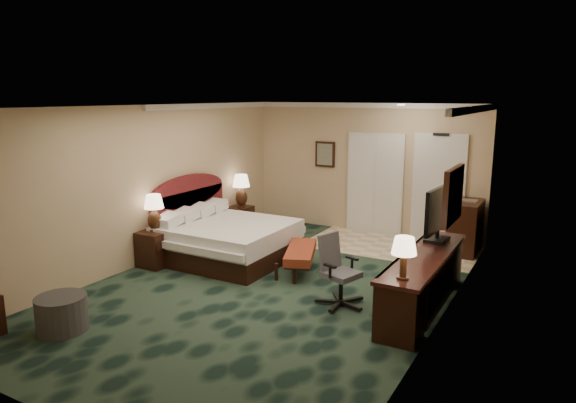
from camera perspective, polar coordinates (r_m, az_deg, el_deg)
The scene contains 25 objects.
floor at distance 7.92m, azimuth -1.71°, elevation -9.40°, with size 5.00×7.50×0.00m, color black.
ceiling at distance 7.39m, azimuth -1.84°, elevation 10.51°, with size 5.00×7.50×0.00m, color silver.
wall_back at distance 10.88m, azimuth 8.51°, elevation 3.66°, with size 5.00×0.00×2.70m, color tan.
wall_front at distance 4.85m, azimuth -25.54°, elevation -7.59°, with size 5.00×0.00×2.70m, color tan.
wall_left at distance 9.07m, azimuth -15.43°, elevation 1.75°, with size 0.00×7.50×2.70m, color tan.
wall_right at distance 6.63m, azimuth 17.06°, elevation -1.93°, with size 0.00×7.50×2.70m, color tan.
crown_molding at distance 7.39m, azimuth -1.84°, elevation 10.13°, with size 5.00×7.50×0.10m, color silver, non-canonical shape.
tile_patch at distance 10.09m, azimuth 11.32°, elevation -4.90°, with size 3.20×1.70×0.01m, color tan.
headboard at distance 9.88m, azimuth -10.91°, elevation -1.08°, with size 0.12×2.00×1.40m, color #530C13, non-canonical shape.
entry_door at distance 10.45m, azimuth 16.35°, elevation 1.32°, with size 1.02×0.06×2.18m, color silver.
closet_doors at distance 10.80m, azimuth 9.62°, elevation 1.96°, with size 1.20×0.06×2.10m, color beige.
wall_art at distance 11.16m, azimuth 4.14°, elevation 5.26°, with size 0.45×0.06×0.55m, color #55675F.
wall_mirror at distance 7.17m, azimuth 17.89°, elevation 0.66°, with size 0.05×0.95×0.75m, color white.
bed at distance 9.14m, azimuth -6.64°, elevation -4.40°, with size 2.06×1.91×0.65m, color white.
nightstand_near at distance 9.04m, azimuth -14.41°, elevation -5.05°, with size 0.48×0.55×0.60m, color black.
nightstand_far at distance 10.96m, azimuth -5.34°, elevation -1.95°, with size 0.43×0.49×0.54m, color black.
lamp_near at distance 8.93m, azimuth -14.63°, elevation -1.21°, with size 0.33×0.33×0.62m, color black, non-canonical shape.
lamp_far at distance 10.86m, azimuth -5.21°, elevation 1.22°, with size 0.36×0.36×0.68m, color black, non-canonical shape.
bed_bench at distance 8.45m, azimuth 1.41°, elevation -6.53°, with size 0.42×1.22×0.41m, color maroon.
ottoman at distance 7.05m, azimuth -23.83°, elevation -11.31°, with size 0.62×0.62×0.44m, color #2C2C2D.
desk at distance 7.28m, azimuth 14.81°, elevation -8.59°, with size 0.57×2.63×0.76m, color black.
tv at distance 7.75m, azimuth 16.36°, elevation -1.38°, with size 0.09×1.04×0.81m, color black.
desk_lamp at distance 6.11m, azimuth 12.72°, elevation -6.12°, with size 0.29×0.29×0.51m, color black, non-canonical shape.
desk_chair at distance 7.12m, azimuth 5.93°, elevation -7.72°, with size 0.57×0.54×0.99m, color #505055, non-canonical shape.
minibar at distance 9.95m, azimuth 19.09°, elevation -2.72°, with size 0.51×0.91×0.97m, color black.
Camera 1 is at (3.83, -6.32, 2.86)m, focal length 32.00 mm.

